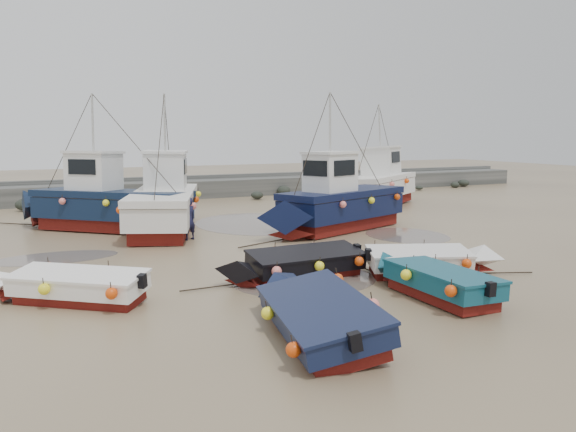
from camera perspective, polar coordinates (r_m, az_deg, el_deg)
name	(u,v)px	position (r m, az deg, el deg)	size (l,w,h in m)	color
ground	(330,267)	(19.01, 4.26, -5.15)	(120.00, 120.00, 0.00)	#9A8763
seawall	(173,189)	(39.34, -11.64, 2.66)	(60.00, 4.92, 1.50)	#62625E
puddle_a	(306,280)	(17.26, 1.80, -6.53)	(4.54, 4.54, 0.01)	#63584F
puddle_b	(407,235)	(25.23, 11.99, -1.93)	(3.41, 3.41, 0.01)	#63584F
puddle_c	(55,258)	(21.93, -22.58, -3.95)	(4.39, 4.39, 0.01)	#63584F
puddle_d	(259,223)	(28.03, -3.00, -0.73)	(6.23, 6.23, 0.01)	#63584F
dinghy_0	(67,282)	(16.08, -21.53, -6.23)	(5.01, 4.07, 1.43)	maroon
dinghy_1	(318,308)	(12.84, 3.11, -9.36)	(2.95, 6.60, 1.43)	maroon
dinghy_2	(432,276)	(15.99, 14.45, -5.96)	(2.04, 5.63, 1.43)	maroon
dinghy_4	(295,261)	(17.37, 0.70, -4.57)	(5.97, 1.99, 1.43)	maroon
dinghy_5	(430,258)	(18.24, 14.19, -4.17)	(5.20, 2.86, 1.43)	maroon
cabin_boat_0	(101,201)	(27.33, -18.50, 1.42)	(8.55, 7.78, 6.22)	maroon
cabin_boat_1	(165,201)	(26.64, -12.39, 1.45)	(5.32, 10.66, 6.22)	maroon
cabin_boat_2	(334,202)	(25.65, 4.72, 1.45)	(9.47, 4.86, 6.22)	maroon
cabin_boat_3	(381,183)	(35.65, 9.44, 3.30)	(8.94, 6.80, 6.22)	maroon
person	(189,240)	(24.02, -10.00, -2.40)	(0.65, 0.43, 1.79)	#181937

